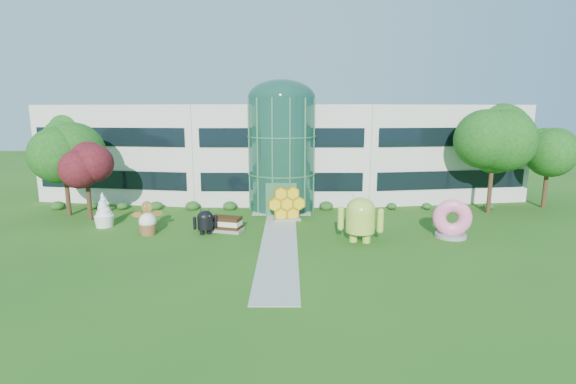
# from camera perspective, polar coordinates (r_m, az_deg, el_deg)

# --- Properties ---
(ground) EXTENTS (140.00, 140.00, 0.00)m
(ground) POSITION_cam_1_polar(r_m,az_deg,el_deg) (26.79, -1.29, -7.89)
(ground) COLOR #215114
(ground) RESTS_ON ground
(building) EXTENTS (46.00, 15.00, 9.30)m
(building) POSITION_cam_1_polar(r_m,az_deg,el_deg) (43.55, -0.73, 5.61)
(building) COLOR beige
(building) RESTS_ON ground
(atrium) EXTENTS (6.00, 6.00, 9.80)m
(atrium) POSITION_cam_1_polar(r_m,az_deg,el_deg) (37.56, -0.87, 5.17)
(atrium) COLOR #194738
(atrium) RESTS_ON ground
(walkway) EXTENTS (2.40, 20.00, 0.04)m
(walkway) POSITION_cam_1_polar(r_m,az_deg,el_deg) (28.68, -1.19, -6.57)
(walkway) COLOR #9E9E93
(walkway) RESTS_ON ground
(tree_red) EXTENTS (4.00, 4.00, 6.00)m
(tree_red) POSITION_cam_1_polar(r_m,az_deg,el_deg) (37.05, -25.73, 1.05)
(tree_red) COLOR #3F0C14
(tree_red) RESTS_ON ground
(trees_backdrop) EXTENTS (52.00, 8.00, 8.40)m
(trees_backdrop) POSITION_cam_1_polar(r_m,az_deg,el_deg) (38.62, -0.84, 4.28)
(trees_backdrop) COLOR #154310
(trees_backdrop) RESTS_ON ground
(android_green) EXTENTS (3.60, 2.86, 3.59)m
(android_green) POSITION_cam_1_polar(r_m,az_deg,el_deg) (28.24, 9.89, -3.27)
(android_green) COLOR #A5C43F
(android_green) RESTS_ON ground
(android_black) EXTENTS (2.11, 1.76, 2.05)m
(android_black) POSITION_cam_1_polar(r_m,az_deg,el_deg) (30.37, -11.25, -3.82)
(android_black) COLOR black
(android_black) RESTS_ON ground
(donut) EXTENTS (2.87, 1.83, 2.76)m
(donut) POSITION_cam_1_polar(r_m,az_deg,el_deg) (31.18, 21.50, -3.33)
(donut) COLOR #E55783
(donut) RESTS_ON ground
(gingerbread) EXTENTS (2.54, 1.60, 2.19)m
(gingerbread) POSITION_cam_1_polar(r_m,az_deg,el_deg) (32.55, -18.65, -3.08)
(gingerbread) COLOR brown
(gingerbread) RESTS_ON ground
(ice_cream_sandwich) EXTENTS (2.72, 1.86, 1.11)m
(ice_cream_sandwich) POSITION_cam_1_polar(r_m,az_deg,el_deg) (30.98, -8.51, -4.34)
(ice_cream_sandwich) COLOR black
(ice_cream_sandwich) RESTS_ON ground
(honeycomb) EXTENTS (3.37, 1.76, 2.52)m
(honeycomb) POSITION_cam_1_polar(r_m,az_deg,el_deg) (33.60, -0.20, -1.79)
(honeycomb) COLOR yellow
(honeycomb) RESTS_ON ground
(froyo) EXTENTS (1.55, 1.55, 2.64)m
(froyo) POSITION_cam_1_polar(r_m,az_deg,el_deg) (34.65, -23.93, -2.25)
(froyo) COLOR white
(froyo) RESTS_ON ground
(cupcake) EXTENTS (1.70, 1.70, 1.58)m
(cupcake) POSITION_cam_1_polar(r_m,az_deg,el_deg) (31.43, -18.62, -4.14)
(cupcake) COLOR white
(cupcake) RESTS_ON ground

